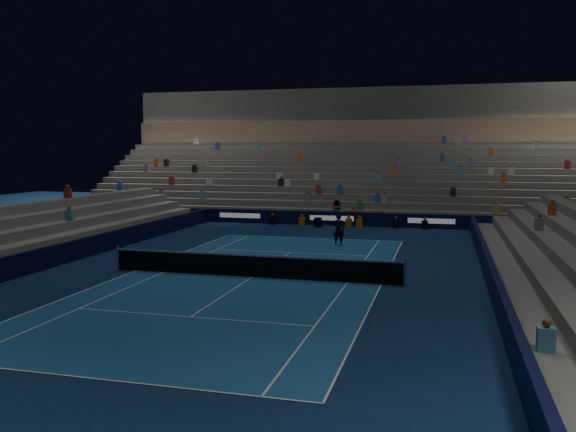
# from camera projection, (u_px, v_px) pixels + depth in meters

# --- Properties ---
(ground) EXTENTS (90.00, 90.00, 0.00)m
(ground) POSITION_uv_depth(u_px,v_px,m) (252.00, 277.00, 25.56)
(ground) COLOR #0B2043
(ground) RESTS_ON ground
(court_surface) EXTENTS (10.97, 23.77, 0.01)m
(court_surface) POSITION_uv_depth(u_px,v_px,m) (252.00, 277.00, 25.56)
(court_surface) COLOR #185085
(court_surface) RESTS_ON ground
(sponsor_barrier_far) EXTENTS (44.00, 0.25, 1.00)m
(sponsor_barrier_far) POSITION_uv_depth(u_px,v_px,m) (332.00, 219.00, 43.29)
(sponsor_barrier_far) COLOR black
(sponsor_barrier_far) RESTS_ON ground
(sponsor_barrier_east) EXTENTS (0.25, 37.00, 1.00)m
(sponsor_barrier_east) POSITION_uv_depth(u_px,v_px,m) (492.00, 278.00, 23.05)
(sponsor_barrier_east) COLOR black
(sponsor_barrier_east) RESTS_ON ground
(sponsor_barrier_west) EXTENTS (0.25, 37.00, 1.00)m
(sponsor_barrier_west) POSITION_uv_depth(u_px,v_px,m) (55.00, 256.00, 27.97)
(sponsor_barrier_west) COLOR black
(sponsor_barrier_west) RESTS_ON ground
(grandstand_main) EXTENTS (44.00, 15.20, 11.20)m
(grandstand_main) POSITION_uv_depth(u_px,v_px,m) (352.00, 174.00, 52.02)
(grandstand_main) COLOR #61615D
(grandstand_main) RESTS_ON ground
(tennis_net) EXTENTS (12.90, 0.10, 1.10)m
(tennis_net) POSITION_uv_depth(u_px,v_px,m) (252.00, 266.00, 25.51)
(tennis_net) COLOR #B2B2B7
(tennis_net) RESTS_ON ground
(tennis_player) EXTENTS (0.71, 0.50, 1.86)m
(tennis_player) POSITION_uv_depth(u_px,v_px,m) (338.00, 230.00, 33.86)
(tennis_player) COLOR black
(tennis_player) RESTS_ON ground
(broadcast_camera) EXTENTS (0.51, 0.96, 0.66)m
(broadcast_camera) POSITION_uv_depth(u_px,v_px,m) (318.00, 222.00, 42.42)
(broadcast_camera) COLOR black
(broadcast_camera) RESTS_ON ground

